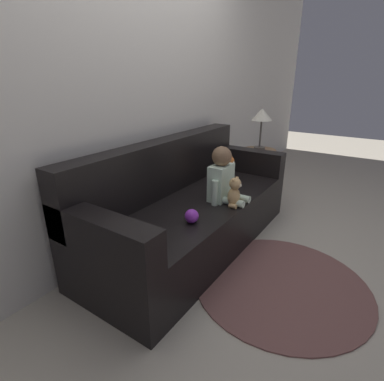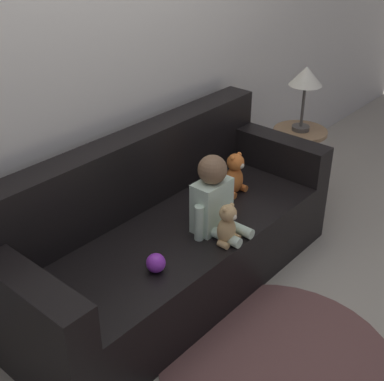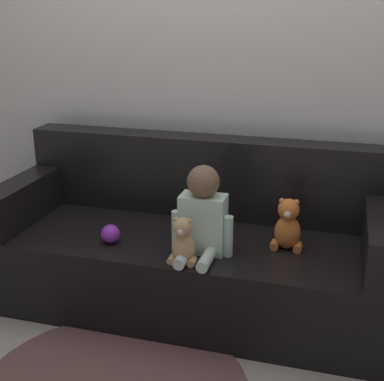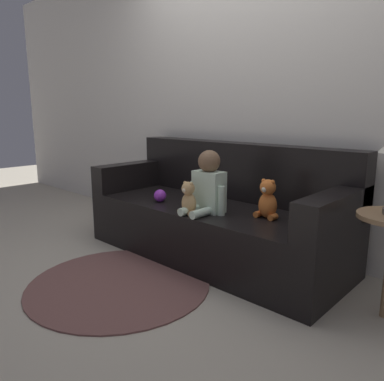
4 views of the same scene
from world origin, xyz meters
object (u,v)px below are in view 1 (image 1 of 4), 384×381
Objects in this scene: teddy_bear_brown at (234,193)px; side_table at (261,133)px; toy_ball at (192,216)px; plush_toy_side at (228,170)px; couch at (189,209)px; person_baby at (222,177)px.

side_table is at bearing 13.67° from teddy_bear_brown.
toy_ball is at bearing 165.00° from teddy_bear_brown.
teddy_bear_brown is 0.22× the size of side_table.
couch is at bearing 169.67° from plush_toy_side.
couch is at bearing 98.97° from teddy_bear_brown.
teddy_bear_brown is at bearing -112.31° from person_baby.
plush_toy_side reaches higher than teddy_bear_brown.
couch is 0.44m from teddy_bear_brown.
side_table reaches higher than plush_toy_side.
side_table reaches higher than person_baby.
side_table reaches higher than toy_ball.
person_baby is at bearing 3.02° from toy_ball.
teddy_bear_brown is 0.53m from plush_toy_side.
side_table is (1.26, -0.09, 0.46)m from couch.
person_baby is at bearing -172.21° from side_table.
person_baby is 1.66× the size of plush_toy_side.
side_table is at bearing -3.88° from couch.
couch is 0.56m from plush_toy_side.
plush_toy_side is 0.88m from toy_ball.
person_baby is 1.17m from side_table.
toy_ball is (-0.41, 0.11, -0.06)m from teddy_bear_brown.
person_baby is at bearing 67.69° from teddy_bear_brown.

